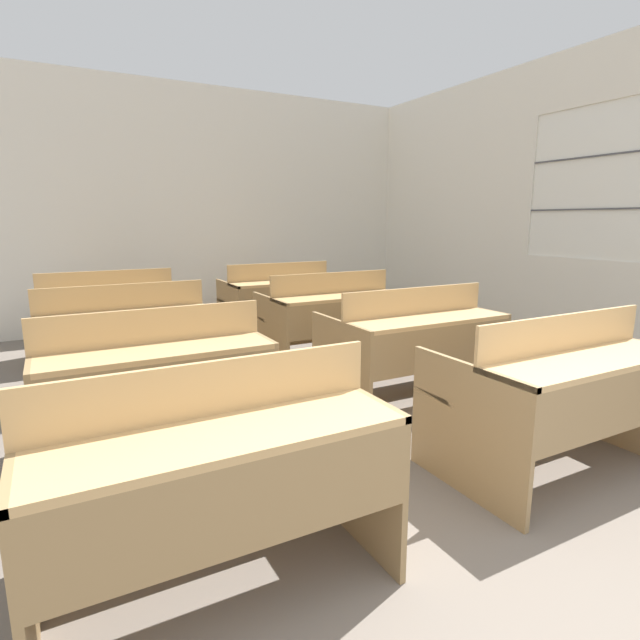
# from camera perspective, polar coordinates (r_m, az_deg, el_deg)

# --- Properties ---
(wall_back) EXTENTS (7.07, 0.06, 3.09)m
(wall_back) POSITION_cam_1_polar(r_m,az_deg,el_deg) (6.86, -17.40, 12.18)
(wall_back) COLOR white
(wall_back) RESTS_ON ground_plane
(wall_right_with_window) EXTENTS (0.06, 6.35, 3.09)m
(wall_right_with_window) POSITION_cam_1_polar(r_m,az_deg,el_deg) (6.00, 26.16, 11.60)
(wall_right_with_window) COLOR white
(wall_right_with_window) RESTS_ON ground_plane
(bench_front_left) EXTENTS (1.27, 0.81, 0.89)m
(bench_front_left) POSITION_cam_1_polar(r_m,az_deg,el_deg) (1.98, -12.12, -16.32)
(bench_front_left) COLOR #94754B
(bench_front_left) RESTS_ON ground_plane
(bench_front_right) EXTENTS (1.27, 0.81, 0.89)m
(bench_front_right) POSITION_cam_1_polar(r_m,az_deg,el_deg) (3.06, 25.46, -7.09)
(bench_front_right) COLOR #9A7B51
(bench_front_right) RESTS_ON ground_plane
(bench_second_left) EXTENTS (1.27, 0.81, 0.89)m
(bench_second_left) POSITION_cam_1_polar(r_m,az_deg,el_deg) (3.09, -18.30, -6.36)
(bench_second_left) COLOR #93754A
(bench_second_left) RESTS_ON ground_plane
(bench_second_right) EXTENTS (1.27, 0.81, 0.89)m
(bench_second_right) POSITION_cam_1_polar(r_m,az_deg,el_deg) (3.87, 10.58, -2.46)
(bench_second_right) COLOR #95764C
(bench_second_right) RESTS_ON ground_plane
(bench_third_left) EXTENTS (1.27, 0.81, 0.89)m
(bench_third_left) POSITION_cam_1_polar(r_m,az_deg,el_deg) (4.30, -21.41, -1.69)
(bench_third_left) COLOR olive
(bench_third_left) RESTS_ON ground_plane
(bench_third_right) EXTENTS (1.27, 0.81, 0.89)m
(bench_third_right) POSITION_cam_1_polar(r_m,az_deg,el_deg) (4.88, 1.24, 0.57)
(bench_third_right) COLOR olive
(bench_third_right) RESTS_ON ground_plane
(bench_back_left) EXTENTS (1.27, 0.81, 0.89)m
(bench_back_left) POSITION_cam_1_polar(r_m,az_deg,el_deg) (5.49, -22.96, 0.88)
(bench_back_left) COLOR olive
(bench_back_left) RESTS_ON ground_plane
(bench_back_right) EXTENTS (1.27, 0.81, 0.89)m
(bench_back_right) POSITION_cam_1_polar(r_m,az_deg,el_deg) (5.99, -4.66, 2.55)
(bench_back_right) COLOR olive
(bench_back_right) RESTS_ON ground_plane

